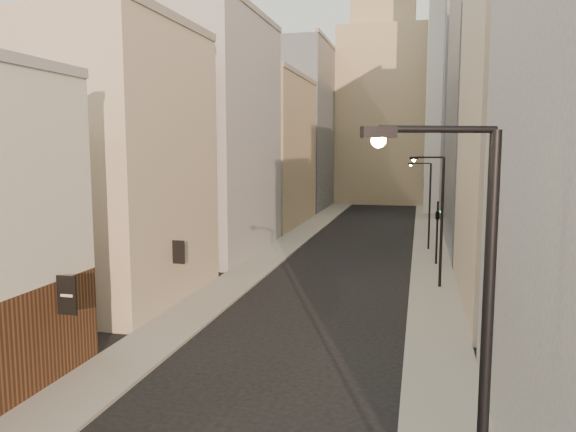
# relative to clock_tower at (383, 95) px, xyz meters

# --- Properties ---
(sidewalk_left) EXTENTS (3.00, 140.00, 0.15)m
(sidewalk_left) POSITION_rel_clock_tower_xyz_m (-5.50, -37.00, -17.56)
(sidewalk_left) COLOR gray
(sidewalk_left) RESTS_ON ground
(sidewalk_right) EXTENTS (3.00, 140.00, 0.15)m
(sidewalk_right) POSITION_rel_clock_tower_xyz_m (7.50, -37.00, -17.56)
(sidewalk_right) COLOR gray
(sidewalk_right) RESTS_ON ground
(left_bldg_beige) EXTENTS (8.00, 12.00, 16.00)m
(left_bldg_beige) POSITION_rel_clock_tower_xyz_m (-11.00, -66.00, -9.63)
(left_bldg_beige) COLOR #C0AC93
(left_bldg_beige) RESTS_ON ground
(left_bldg_grey) EXTENTS (8.00, 16.00, 20.00)m
(left_bldg_grey) POSITION_rel_clock_tower_xyz_m (-11.00, -50.00, -7.63)
(left_bldg_grey) COLOR gray
(left_bldg_grey) RESTS_ON ground
(left_bldg_tan) EXTENTS (8.00, 18.00, 17.00)m
(left_bldg_tan) POSITION_rel_clock_tower_xyz_m (-11.00, -32.00, -9.13)
(left_bldg_tan) COLOR tan
(left_bldg_tan) RESTS_ON ground
(left_bldg_wingrid) EXTENTS (8.00, 20.00, 24.00)m
(left_bldg_wingrid) POSITION_rel_clock_tower_xyz_m (-11.00, -12.00, -5.63)
(left_bldg_wingrid) COLOR gray
(left_bldg_wingrid) RESTS_ON ground
(right_bldg_beige) EXTENTS (8.00, 16.00, 20.00)m
(right_bldg_beige) POSITION_rel_clock_tower_xyz_m (13.00, -62.00, -7.63)
(right_bldg_beige) COLOR #C0AC93
(right_bldg_beige) RESTS_ON ground
(right_bldg_wingrid) EXTENTS (8.00, 20.00, 26.00)m
(right_bldg_wingrid) POSITION_rel_clock_tower_xyz_m (13.00, -42.00, -4.63)
(right_bldg_wingrid) COLOR gray
(right_bldg_wingrid) RESTS_ON ground
(highrise) EXTENTS (21.00, 23.00, 51.20)m
(highrise) POSITION_rel_clock_tower_xyz_m (19.00, -14.00, 8.02)
(highrise) COLOR gray
(highrise) RESTS_ON ground
(clock_tower) EXTENTS (14.00, 14.00, 44.90)m
(clock_tower) POSITION_rel_clock_tower_xyz_m (0.00, 0.00, 0.00)
(clock_tower) COLOR tan
(clock_tower) RESTS_ON ground
(white_tower) EXTENTS (8.00, 8.00, 41.50)m
(white_tower) POSITION_rel_clock_tower_xyz_m (11.00, -14.00, 0.97)
(white_tower) COLOR silver
(white_tower) RESTS_ON ground
(streetlamp_near) EXTENTS (2.35, 1.12, 9.48)m
(streetlamp_near) POSITION_rel_clock_tower_xyz_m (7.49, -85.85, -12.22)
(streetlamp_near) COLOR black
(streetlamp_near) RESTS_ON ground
(streetlamp_mid) EXTENTS (2.21, 0.63, 8.53)m
(streetlamp_mid) POSITION_rel_clock_tower_xyz_m (7.67, -59.31, -12.76)
(streetlamp_mid) COLOR black
(streetlamp_mid) RESTS_ON ground
(streetlamp_far) EXTENTS (2.03, 0.24, 7.76)m
(streetlamp_far) POSITION_rel_clock_tower_xyz_m (7.14, -45.56, -13.20)
(streetlamp_far) COLOR black
(streetlamp_far) RESTS_ON ground
(traffic_light_right) EXTENTS (0.69, 0.69, 5.00)m
(traffic_light_right) POSITION_rel_clock_tower_xyz_m (7.84, -51.95, -13.85)
(traffic_light_right) COLOR black
(traffic_light_right) RESTS_ON ground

